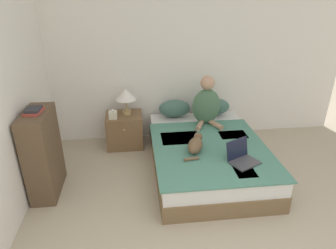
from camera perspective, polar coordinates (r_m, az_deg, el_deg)
The scene contains 12 objects.
wall_back at distance 4.68m, azimuth 3.22°, elevation 12.48°, with size 5.10×0.05×2.55m.
bed at distance 4.09m, azimuth 7.27°, elevation -5.72°, with size 1.44×2.05×0.42m.
pillow_near at distance 4.65m, azimuth 1.25°, elevation 3.08°, with size 0.49×0.28×0.26m.
pillow_far at distance 4.77m, azimuth 8.78°, elevation 3.38°, with size 0.49×0.28×0.26m.
person_sitting at distance 4.38m, azimuth 7.33°, elevation 3.91°, with size 0.41×0.40×0.72m.
cat_tabby at distance 3.70m, azimuth 5.27°, elevation -3.79°, with size 0.32×0.45×0.18m.
laptop_open at distance 3.59m, azimuth 13.93°, elevation -6.15°, with size 0.41×0.39×0.24m.
nightstand at distance 4.67m, azimuth -8.24°, elevation -1.05°, with size 0.54×0.48×0.51m.
table_lamp at distance 4.47m, azimuth -8.04°, elevation 5.55°, with size 0.31×0.31×0.40m.
tissue_box at distance 4.44m, azimuth -10.44°, elevation 1.87°, with size 0.12×0.12×0.14m.
bookshelf at distance 3.77m, azimuth -22.71°, elevation -5.14°, with size 0.28×0.64×1.03m.
book_stack_top at distance 3.55m, azimuth -24.23°, elevation 2.44°, with size 0.18×0.25×0.06m.
Camera 1 is at (-0.79, -1.14, 2.28)m, focal length 32.00 mm.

